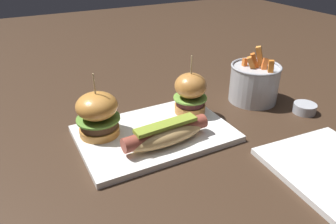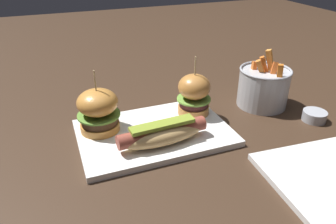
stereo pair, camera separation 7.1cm
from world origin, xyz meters
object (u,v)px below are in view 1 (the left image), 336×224
at_px(hot_dog, 167,134).
at_px(slider_left, 98,114).
at_px(platter_main, 155,134).
at_px(fries_bucket, 254,82).
at_px(side_plate, 331,168).
at_px(sauce_ramekin, 305,108).
at_px(slider_right, 190,93).

relative_size(hot_dog, slider_left, 1.37).
xyz_separation_m(platter_main, hot_dog, (0.00, -0.06, 0.03)).
xyz_separation_m(fries_bucket, side_plate, (-0.07, -0.31, -0.05)).
bearing_deg(platter_main, fries_bucket, 7.58).
bearing_deg(side_plate, sauce_ramekin, 53.59).
relative_size(hot_dog, fries_bucket, 1.30).
relative_size(platter_main, hot_dog, 1.72).
xyz_separation_m(slider_left, sauce_ramekin, (0.50, -0.12, -0.05)).
distance_m(platter_main, hot_dog, 0.06).
bearing_deg(slider_left, hot_dog, -41.58).
xyz_separation_m(platter_main, slider_right, (0.12, 0.04, 0.06)).
bearing_deg(hot_dog, fries_bucket, 17.22).
distance_m(slider_right, side_plate, 0.34).
distance_m(fries_bucket, sauce_ramekin, 0.14).
bearing_deg(side_plate, platter_main, 133.01).
height_order(slider_right, sauce_ramekin, slider_right).
bearing_deg(slider_right, side_plate, -66.96).
xyz_separation_m(hot_dog, side_plate, (0.25, -0.21, -0.03)).
height_order(platter_main, fries_bucket, fries_bucket).
xyz_separation_m(slider_right, sauce_ramekin, (0.27, -0.12, -0.05)).
relative_size(platter_main, side_plate, 1.56).
relative_size(platter_main, fries_bucket, 2.23).
height_order(hot_dog, fries_bucket, fries_bucket).
distance_m(slider_left, fries_bucket, 0.43).
bearing_deg(platter_main, slider_right, 19.98).
bearing_deg(fries_bucket, slider_right, 179.95).
height_order(slider_left, side_plate, slider_left).
relative_size(fries_bucket, sauce_ramekin, 2.64).
xyz_separation_m(hot_dog, fries_bucket, (0.32, 0.10, 0.02)).
distance_m(hot_dog, slider_right, 0.15).
distance_m(fries_bucket, side_plate, 0.32).
distance_m(hot_dog, sauce_ramekin, 0.39).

